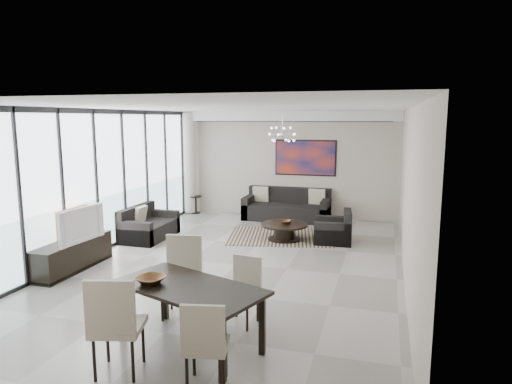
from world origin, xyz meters
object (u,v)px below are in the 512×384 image
(television, at_px, (77,224))
(sofa_main, at_px, (287,209))
(coffee_table, at_px, (284,231))
(dining_table, at_px, (189,293))
(tv_console, at_px, (72,255))

(television, bearing_deg, sofa_main, -22.28)
(television, bearing_deg, coffee_table, -39.80)
(coffee_table, relative_size, dining_table, 0.52)
(dining_table, bearing_deg, sofa_main, 92.90)
(coffee_table, distance_m, tv_console, 4.46)
(tv_console, xyz_separation_m, television, (0.16, -0.02, 0.58))
(sofa_main, height_order, television, television)
(tv_console, height_order, dining_table, dining_table)
(coffee_table, distance_m, sofa_main, 2.14)
(coffee_table, xyz_separation_m, sofa_main, (-0.39, 2.10, 0.07))
(sofa_main, xyz_separation_m, tv_console, (-2.85, -5.17, -0.01))
(sofa_main, distance_m, television, 5.87)
(tv_console, bearing_deg, coffee_table, 43.49)
(tv_console, distance_m, dining_table, 3.80)
(coffee_table, xyz_separation_m, dining_table, (-0.03, -5.07, 0.46))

